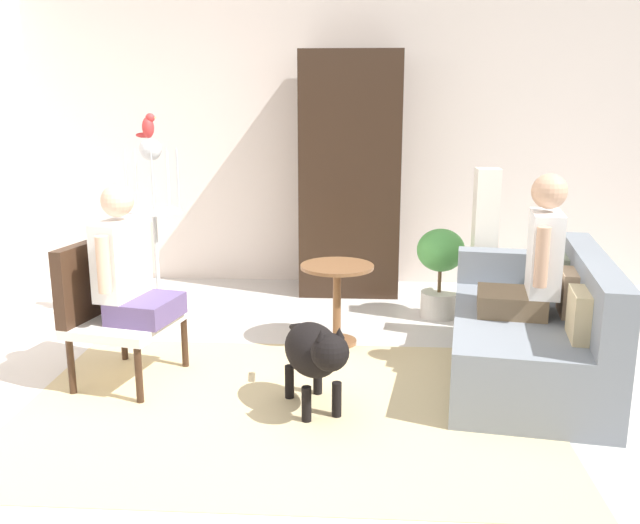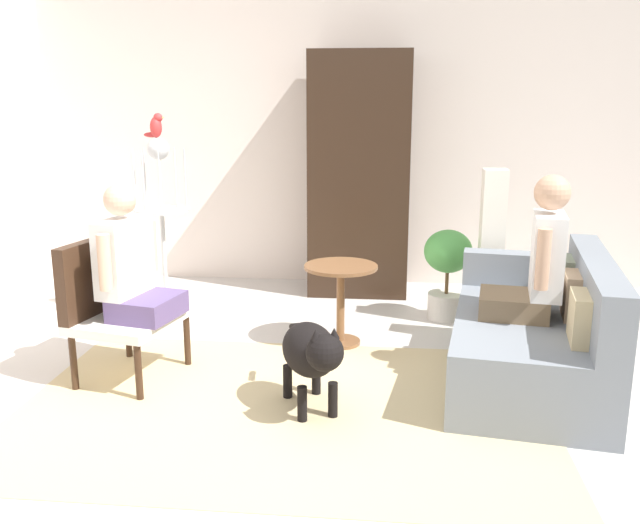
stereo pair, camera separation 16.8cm
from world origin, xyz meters
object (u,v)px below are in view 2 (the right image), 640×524
object	(u,v)px
couch	(538,336)
person_on_armchair	(131,265)
bird_cage_stand	(162,223)
parrot	(156,126)
person_on_couch	(537,262)
potted_plant	(448,266)
round_end_table	(341,291)
armchair	(113,299)
armoire_cabinet	(359,175)
dog	(312,352)
column_lamp	(491,251)

from	to	relation	value
couch	person_on_armchair	xyz separation A→B (m)	(-2.57, -0.20, 0.45)
bird_cage_stand	parrot	size ratio (longest dim) A/B	7.98
person_on_armchair	parrot	world-z (taller)	parrot
person_on_couch	potted_plant	size ratio (longest dim) A/B	1.19
person_on_couch	parrot	xyz separation A→B (m)	(-2.71, 0.97, 0.78)
person_on_couch	round_end_table	world-z (taller)	person_on_couch
armchair	parrot	world-z (taller)	parrot
round_end_table	parrot	xyz separation A→B (m)	(-1.46, 0.38, 1.16)
couch	bird_cage_stand	world-z (taller)	bird_cage_stand
person_on_armchair	armoire_cabinet	xyz separation A→B (m)	(1.33, 2.21, 0.34)
person_on_armchair	dog	xyz separation A→B (m)	(1.19, -0.37, -0.39)
couch	column_lamp	distance (m)	1.11
bird_cage_stand	parrot	xyz separation A→B (m)	(-0.01, -0.00, 0.76)
armchair	dog	distance (m)	1.41
parrot	armoire_cabinet	size ratio (longest dim) A/B	0.08
parrot	armoire_cabinet	world-z (taller)	armoire_cabinet
couch	armchair	distance (m)	2.73
parrot	armchair	bearing A→B (deg)	-88.20
person_on_couch	armoire_cabinet	size ratio (longest dim) A/B	0.41
armchair	person_on_couch	xyz separation A→B (m)	(2.67, 0.14, 0.28)
person_on_armchair	dog	world-z (taller)	person_on_armchair
person_on_armchair	armoire_cabinet	bearing A→B (deg)	58.85
couch	dog	distance (m)	1.50
couch	person_on_couch	xyz separation A→B (m)	(-0.05, -0.03, 0.49)
armchair	bird_cage_stand	xyz separation A→B (m)	(-0.03, 1.10, 0.30)
round_end_table	armchair	bearing A→B (deg)	-153.15
armoire_cabinet	parrot	bearing A→B (deg)	-144.70
dog	armoire_cabinet	xyz separation A→B (m)	(0.14, 2.58, 0.73)
couch	armoire_cabinet	size ratio (longest dim) A/B	0.81
parrot	column_lamp	world-z (taller)	parrot
parrot	person_on_armchair	bearing A→B (deg)	-80.90
round_end_table	armoire_cabinet	xyz separation A→B (m)	(0.06, 1.46, 0.68)
potted_plant	person_on_armchair	bearing A→B (deg)	-145.36
column_lamp	armoire_cabinet	size ratio (longest dim) A/B	0.58
round_end_table	column_lamp	distance (m)	1.26
column_lamp	dog	bearing A→B (deg)	-126.90
dog	bird_cage_stand	world-z (taller)	bird_cage_stand
round_end_table	potted_plant	size ratio (longest dim) A/B	0.81
person_on_armchair	round_end_table	distance (m)	1.52
round_end_table	person_on_armchair	bearing A→B (deg)	-149.44
parrot	round_end_table	bearing A→B (deg)	-14.71
armchair	column_lamp	xyz separation A→B (m)	(2.56, 1.21, 0.11)
person_on_couch	person_on_armchair	distance (m)	2.53
couch	bird_cage_stand	bearing A→B (deg)	161.18
column_lamp	potted_plant	bearing A→B (deg)	146.94
couch	parrot	xyz separation A→B (m)	(-2.76, 0.94, 1.27)
armchair	potted_plant	bearing A→B (deg)	32.25
person_on_couch	parrot	world-z (taller)	parrot
round_end_table	dog	distance (m)	1.13
person_on_armchair	potted_plant	world-z (taller)	person_on_armchair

